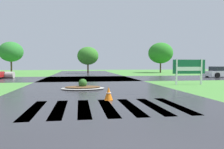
{
  "coord_description": "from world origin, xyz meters",
  "views": [
    {
      "loc": [
        -1.06,
        -3.21,
        1.65
      ],
      "look_at": [
        0.77,
        8.84,
        1.07
      ],
      "focal_mm": 34.81,
      "sensor_mm": 36.0,
      "label": 1
    }
  ],
  "objects": [
    {
      "name": "traffic_cone",
      "position": [
        0.26,
        6.53,
        0.3
      ],
      "size": [
        0.4,
        0.4,
        0.62
      ],
      "color": "orange",
      "rests_on": "ground"
    },
    {
      "name": "car_dark_suv",
      "position": [
        16.77,
        21.68,
        0.63
      ],
      "size": [
        4.65,
        2.38,
        1.35
      ],
      "rotation": [
        0.0,
        0.0,
        0.06
      ],
      "color": "silver",
      "rests_on": "ground"
    },
    {
      "name": "crosswalk_stripes",
      "position": [
        0.0,
        4.93,
        0.0
      ],
      "size": [
        5.85,
        3.56,
        0.01
      ],
      "color": "white",
      "rests_on": "ground"
    },
    {
      "name": "median_island",
      "position": [
        -0.83,
        11.18,
        0.14
      ],
      "size": [
        2.86,
        1.9,
        0.68
      ],
      "color": "#9E9B93",
      "rests_on": "ground"
    },
    {
      "name": "asphalt_roadway",
      "position": [
        0.0,
        10.0,
        0.0
      ],
      "size": [
        10.18,
        80.0,
        0.01
      ],
      "primitive_type": "cube",
      "color": "#2B2B30",
      "rests_on": "ground"
    },
    {
      "name": "background_treeline",
      "position": [
        -0.86,
        36.87,
        3.58
      ],
      "size": [
        44.88,
        5.11,
        5.83
      ],
      "color": "#4C3823",
      "rests_on": "ground"
    },
    {
      "name": "asphalt_cross_road",
      "position": [
        0.0,
        21.64,
        0.0
      ],
      "size": [
        90.0,
        9.16,
        0.01
      ],
      "primitive_type": "cube",
      "color": "#2B2B30",
      "rests_on": "ground"
    },
    {
      "name": "drainage_pipe_stack",
      "position": [
        -10.14,
        23.7,
        0.39
      ],
      "size": [
        3.14,
        1.11,
        0.77
      ],
      "color": "#9E9B93",
      "rests_on": "ground"
    },
    {
      "name": "estate_billboard",
      "position": [
        7.68,
        13.1,
        1.35
      ],
      "size": [
        2.75,
        0.14,
        2.06
      ],
      "rotation": [
        0.0,
        0.0,
        3.15
      ],
      "color": "white",
      "rests_on": "ground"
    }
  ]
}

